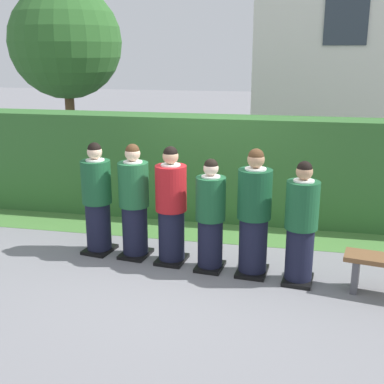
% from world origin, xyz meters
% --- Properties ---
extents(ground_plane, '(60.00, 60.00, 0.00)m').
position_xyz_m(ground_plane, '(0.00, 0.00, 0.00)').
color(ground_plane, slate).
extents(student_front_row_0, '(0.45, 0.53, 1.63)m').
position_xyz_m(student_front_row_0, '(-1.44, 0.20, 0.78)').
color(student_front_row_0, black).
rests_on(student_front_row_0, ground).
extents(student_front_row_1, '(0.44, 0.54, 1.64)m').
position_xyz_m(student_front_row_1, '(-0.86, 0.15, 0.78)').
color(student_front_row_1, black).
rests_on(student_front_row_1, ground).
extents(student_in_red_blazer, '(0.43, 0.51, 1.65)m').
position_xyz_m(student_in_red_blazer, '(-0.30, 0.06, 0.78)').
color(student_in_red_blazer, black).
rests_on(student_in_red_blazer, ground).
extents(student_front_row_3, '(0.40, 0.50, 1.53)m').
position_xyz_m(student_front_row_3, '(0.26, -0.07, 0.73)').
color(student_front_row_3, black).
rests_on(student_front_row_3, ground).
extents(student_front_row_4, '(0.44, 0.52, 1.69)m').
position_xyz_m(student_front_row_4, '(0.84, -0.11, 0.81)').
color(student_front_row_4, black).
rests_on(student_front_row_4, ground).
extents(student_front_row_5, '(0.42, 0.50, 1.59)m').
position_xyz_m(student_front_row_5, '(1.44, -0.24, 0.75)').
color(student_front_row_5, black).
rests_on(student_front_row_5, ground).
extents(hedge, '(9.92, 0.70, 1.79)m').
position_xyz_m(hedge, '(0.00, 2.10, 0.90)').
color(hedge, '#33662D').
rests_on(hedge, ground).
extents(oak_tree_left, '(2.79, 2.79, 4.45)m').
position_xyz_m(oak_tree_left, '(-4.42, 5.84, 3.04)').
color(oak_tree_left, brown).
rests_on(oak_tree_left, ground).
extents(lawn_strip, '(9.92, 0.90, 0.01)m').
position_xyz_m(lawn_strip, '(0.00, 1.30, 0.00)').
color(lawn_strip, '#477A38').
rests_on(lawn_strip, ground).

